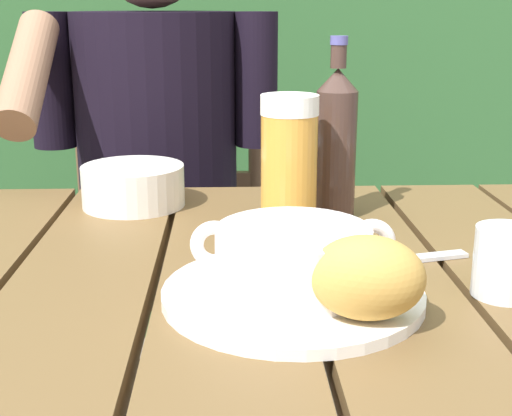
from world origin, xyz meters
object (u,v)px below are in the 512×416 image
at_px(chair_near_diner, 168,255).
at_px(serving_plate, 291,294).
at_px(table_knife, 398,259).
at_px(water_glass_small, 504,262).
at_px(soup_bowl, 291,257).
at_px(diner_bowl, 132,186).
at_px(beer_bottle, 335,141).
at_px(person_eating, 154,167).
at_px(beer_glass, 288,164).
at_px(bread_roll, 365,278).

height_order(chair_near_diner, serving_plate, chair_near_diner).
bearing_deg(table_knife, water_glass_small, -49.30).
relative_size(chair_near_diner, soup_bowl, 4.50).
xyz_separation_m(table_knife, diner_bowl, (-0.34, 0.26, 0.03)).
bearing_deg(beer_bottle, table_knife, -75.84).
xyz_separation_m(serving_plate, diner_bowl, (-0.21, 0.36, 0.02)).
distance_m(person_eating, water_glass_small, 0.83).
distance_m(beer_bottle, table_knife, 0.23).
relative_size(serving_plate, diner_bowl, 1.77).
bearing_deg(diner_bowl, water_glass_small, -39.94).
bearing_deg(beer_glass, person_eating, 115.39).
xyz_separation_m(chair_near_diner, beer_glass, (0.22, -0.67, 0.37)).
bearing_deg(serving_plate, diner_bowl, 119.87).
relative_size(serving_plate, beer_glass, 1.49).
xyz_separation_m(chair_near_diner, soup_bowl, (0.21, -0.91, 0.32)).
distance_m(soup_bowl, beer_bottle, 0.32).
distance_m(chair_near_diner, table_knife, 0.92).
bearing_deg(serving_plate, beer_glass, 86.38).
distance_m(person_eating, serving_plate, 0.74).
bearing_deg(water_glass_small, chair_near_diner, 115.53).
relative_size(person_eating, bread_roll, 10.22).
height_order(serving_plate, beer_glass, beer_glass).
distance_m(chair_near_diner, person_eating, 0.32).
relative_size(bread_roll, water_glass_small, 1.64).
bearing_deg(bread_roll, table_knife, 66.94).
xyz_separation_m(person_eating, serving_plate, (0.21, -0.71, 0.02)).
height_order(table_knife, diner_bowl, diner_bowl).
bearing_deg(water_glass_small, beer_glass, 132.06).
xyz_separation_m(beer_bottle, diner_bowl, (-0.30, 0.06, -0.08)).
height_order(beer_glass, beer_bottle, beer_bottle).
bearing_deg(beer_glass, beer_bottle, 43.17).
bearing_deg(diner_bowl, soup_bowl, -60.13).
height_order(person_eating, beer_glass, person_eating).
bearing_deg(chair_near_diner, person_eating, -90.83).
relative_size(person_eating, diner_bowl, 8.03).
bearing_deg(beer_glass, serving_plate, -93.62).
bearing_deg(person_eating, soup_bowl, -73.39).
height_order(serving_plate, table_knife, serving_plate).
xyz_separation_m(soup_bowl, diner_bowl, (-0.21, 0.36, -0.02)).
bearing_deg(chair_near_diner, water_glass_small, -64.47).
height_order(soup_bowl, water_glass_small, soup_bowl).
distance_m(serving_plate, water_glass_small, 0.22).
height_order(bread_roll, diner_bowl, bread_roll).
bearing_deg(water_glass_small, bread_roll, -155.04).
relative_size(chair_near_diner, beer_bottle, 3.73).
height_order(serving_plate, soup_bowl, soup_bowl).
distance_m(bread_roll, beer_bottle, 0.38).
relative_size(beer_bottle, diner_bowl, 1.65).
height_order(person_eating, table_knife, person_eating).
bearing_deg(serving_plate, beer_bottle, 73.93).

